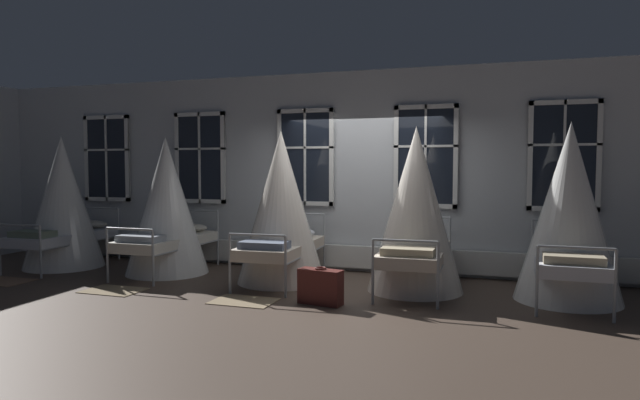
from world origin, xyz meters
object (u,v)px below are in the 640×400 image
at_px(cot_fifth, 569,215).
at_px(suitcase_dark, 320,287).
at_px(cot_third, 281,209).
at_px(cot_first, 63,204).
at_px(cot_fourth, 416,212).
at_px(cot_second, 167,208).

relative_size(cot_fifth, suitcase_dark, 3.91).
bearing_deg(cot_fifth, cot_third, 92.02).
distance_m(cot_third, suitcase_dark, 1.70).
distance_m(cot_first, cot_fifth, 7.95).
height_order(cot_fourth, suitcase_dark, cot_fourth).
xyz_separation_m(cot_first, suitcase_dark, (4.99, -1.13, -0.85)).
bearing_deg(cot_fourth, cot_second, 88.90).
distance_m(cot_fifth, suitcase_dark, 3.29).
height_order(cot_first, cot_fourth, cot_fourth).
xyz_separation_m(cot_fifth, suitcase_dark, (-2.96, -1.14, -0.88)).
height_order(cot_second, cot_fourth, cot_fourth).
bearing_deg(cot_first, cot_second, -89.00).
bearing_deg(cot_third, cot_fifth, -91.17).
distance_m(cot_first, cot_second, 2.01).
xyz_separation_m(cot_fourth, cot_fifth, (1.94, 0.01, 0.01)).
relative_size(cot_first, cot_second, 1.02).
distance_m(cot_second, suitcase_dark, 3.32).
relative_size(cot_fourth, suitcase_dark, 3.88).
bearing_deg(suitcase_dark, cot_fourth, 57.86).
height_order(cot_second, cot_fifth, cot_fifth).
relative_size(cot_second, cot_third, 0.97).
relative_size(cot_fourth, cot_fifth, 0.99).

